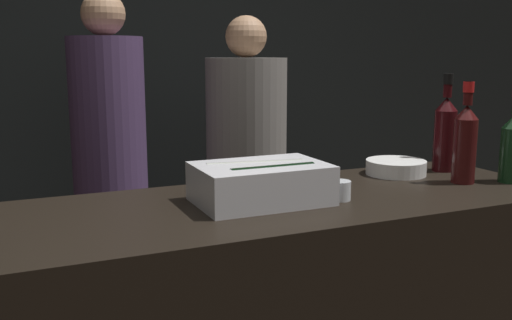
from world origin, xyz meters
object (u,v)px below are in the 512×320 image
Objects in this scene: red_wine_bottle_black_foil at (445,131)px; red_wine_bottle_tall at (465,141)px; ice_bin_with_bottles at (261,182)px; candle_votive at (339,190)px; person_blond_tee at (110,156)px; person_in_hoodie at (246,165)px; bowl_white at (396,167)px.

red_wine_bottle_tall is at bearing -113.68° from red_wine_bottle_black_foil.
red_wine_bottle_black_foil reaches higher than ice_bin_with_bottles.
person_blond_tee is at bearing 106.74° from candle_votive.
red_wine_bottle_tall is 0.20m from red_wine_bottle_black_foil.
ice_bin_with_bottles is 1.11× the size of red_wine_bottle_tall.
candle_votive is at bearing 44.56° from person_in_hoodie.
red_wine_bottle_black_foil is 0.21× the size of person_in_hoodie.
person_in_hoodie is at bearing 101.43° from red_wine_bottle_tall.
person_in_hoodie is at bearing 69.00° from ice_bin_with_bottles.
person_blond_tee reaches higher than person_in_hoodie.
ice_bin_with_bottles is 0.21× the size of person_blond_tee.
bowl_white is 0.60× the size of red_wine_bottle_black_foil.
red_wine_bottle_black_foil is at bearing -105.68° from person_blond_tee.
bowl_white is 0.45m from candle_votive.
red_wine_bottle_black_foil is (0.20, -0.02, 0.12)m from bowl_white.
red_wine_bottle_tall reaches higher than candle_votive.
bowl_white is 0.12× the size of person_blond_tee.
person_blond_tee is (-0.82, 1.20, -0.10)m from bowl_white.
red_wine_bottle_black_foil is at bearing 20.35° from candle_votive.
person_in_hoodie is (0.47, 1.23, -0.20)m from ice_bin_with_bottles.
red_wine_bottle_tall is at bearing -2.91° from ice_bin_with_bottles.
person_blond_tee reaches higher than ice_bin_with_bottles.
ice_bin_with_bottles reaches higher than candle_votive.
red_wine_bottle_tall is at bearing -111.87° from person_blond_tee.
person_blond_tee is (-1.02, 1.22, -0.22)m from red_wine_bottle_black_foil.
person_in_hoodie is (-0.14, 1.07, -0.17)m from bowl_white.
person_in_hoodie is 0.70m from person_blond_tee.
ice_bin_with_bottles is 0.63m from bowl_white.
ice_bin_with_bottles is 1.39m from person_blond_tee.
ice_bin_with_bottles is at bearing 163.11° from candle_votive.
bowl_white is at bearing 120.68° from red_wine_bottle_tall.
bowl_white is at bearing -111.38° from person_blond_tee.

